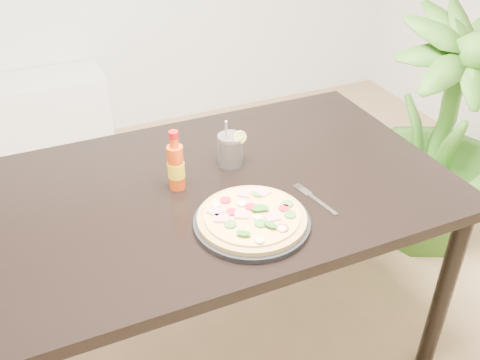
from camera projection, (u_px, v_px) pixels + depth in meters
name	position (u px, v px, depth m)	size (l,w,h in m)	color
dining_table	(225.00, 203.00, 1.73)	(1.40, 0.90, 0.75)	black
plate	(252.00, 222.00, 1.50)	(0.33, 0.33, 0.02)	black
pizza	(252.00, 217.00, 1.49)	(0.31, 0.31, 0.03)	tan
hot_sauce_bottle	(176.00, 166.00, 1.62)	(0.06, 0.06, 0.20)	#E6440D
cola_cup	(230.00, 150.00, 1.75)	(0.09, 0.08, 0.17)	black
fork	(314.00, 198.00, 1.61)	(0.05, 0.19, 0.00)	silver
houseplant	(439.00, 135.00, 2.37)	(0.61, 0.61, 1.09)	#38721E
plant_pot	(421.00, 213.00, 2.61)	(0.28, 0.28, 0.22)	brown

